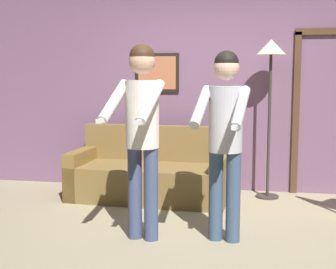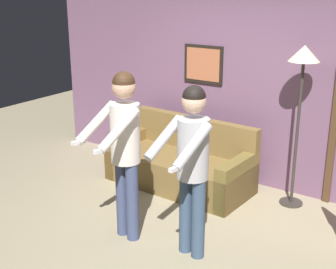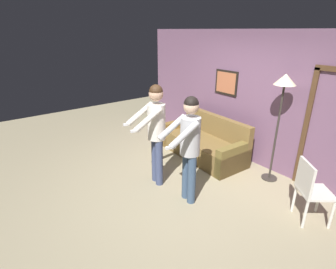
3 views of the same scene
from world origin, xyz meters
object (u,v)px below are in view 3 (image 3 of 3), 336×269
torchiere_lamp (283,92)px  person_standing_left (156,126)px  person_standing_right (189,141)px  dining_chair_distant (310,188)px  couch (205,144)px

torchiere_lamp → person_standing_left: torchiere_lamp is taller
person_standing_right → dining_chair_distant: person_standing_right is taller
couch → dining_chair_distant: (2.38, -0.33, 0.25)m
torchiere_lamp → dining_chair_distant: size_ratio=2.08×
couch → dining_chair_distant: 2.42m
torchiere_lamp → couch: bearing=-168.5°
couch → person_standing_right: person_standing_right is taller
torchiere_lamp → person_standing_left: size_ratio=1.08×
person_standing_left → person_standing_right: person_standing_left is taller
person_standing_left → person_standing_right: bearing=7.1°
couch → person_standing_left: person_standing_left is taller
torchiere_lamp → person_standing_right: torchiere_lamp is taller
person_standing_left → dining_chair_distant: (2.13, 1.12, -0.56)m
couch → person_standing_right: (0.99, -1.36, 0.76)m
person_standing_left → dining_chair_distant: 2.48m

